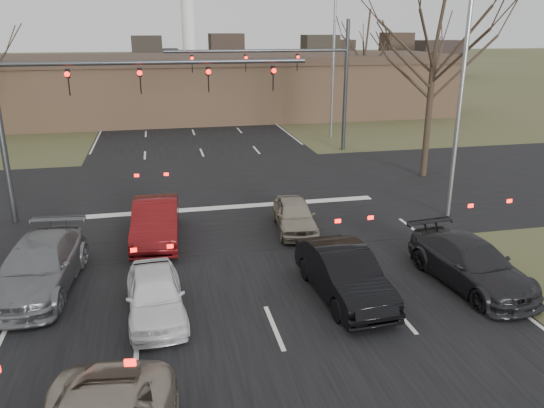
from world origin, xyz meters
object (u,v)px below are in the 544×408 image
(car_silver_ahead, at_px, (295,215))
(mast_arm_near, at_px, (86,93))
(mast_arm_far, at_px, (302,71))
(car_grey_ahead, at_px, (39,266))
(car_charcoal_sedan, at_px, (471,263))
(car_red_ahead, at_px, (156,221))
(car_black_hatch, at_px, (344,274))
(car_white_sedan, at_px, (155,295))
(streetlight_right_far, at_px, (331,57))
(building, at_px, (209,86))
(streetlight_right_near, at_px, (458,80))

(car_silver_ahead, bearing_deg, mast_arm_near, 162.67)
(mast_arm_far, height_order, car_grey_ahead, mast_arm_far)
(car_charcoal_sedan, bearing_deg, car_red_ahead, 142.67)
(mast_arm_near, relative_size, car_charcoal_sedan, 2.55)
(car_black_hatch, bearing_deg, car_charcoal_sedan, -4.51)
(car_white_sedan, distance_m, car_grey_ahead, 4.10)
(streetlight_right_far, xyz_separation_m, car_red_ahead, (-12.24, -17.19, -4.83))
(mast_arm_far, height_order, car_white_sedan, mast_arm_far)
(mast_arm_near, distance_m, mast_arm_far, 15.17)
(building, xyz_separation_m, car_grey_ahead, (-8.36, -31.34, -1.92))
(streetlight_right_far, distance_m, car_charcoal_sedan, 23.50)
(building, relative_size, car_white_sedan, 11.31)
(building, distance_m, streetlight_right_near, 28.97)
(car_red_ahead, bearing_deg, mast_arm_far, 58.45)
(car_silver_ahead, bearing_deg, streetlight_right_far, 73.75)
(streetlight_right_far, relative_size, car_silver_ahead, 2.76)
(car_red_ahead, xyz_separation_m, car_silver_ahead, (5.23, -0.05, -0.14))
(mast_arm_far, relative_size, car_black_hatch, 2.49)
(car_white_sedan, relative_size, car_red_ahead, 0.82)
(mast_arm_near, bearing_deg, streetlight_right_near, -12.05)
(streetlight_right_near, xyz_separation_m, streetlight_right_far, (0.50, 17.00, 0.00))
(car_white_sedan, relative_size, car_grey_ahead, 0.73)
(mast_arm_far, bearing_deg, car_charcoal_sedan, -89.38)
(building, distance_m, car_black_hatch, 33.79)
(car_white_sedan, distance_m, car_red_ahead, 5.50)
(building, relative_size, streetlight_right_near, 4.24)
(mast_arm_far, xyz_separation_m, streetlight_right_near, (2.64, -13.00, 0.57))
(mast_arm_far, relative_size, streetlight_right_far, 1.11)
(mast_arm_far, distance_m, car_grey_ahead, 21.04)
(mast_arm_near, relative_size, car_white_sedan, 3.23)
(car_black_hatch, bearing_deg, streetlight_right_near, 37.91)
(streetlight_right_far, xyz_separation_m, car_black_hatch, (-6.98, -22.73, -4.85))
(streetlight_right_far, relative_size, car_black_hatch, 2.24)
(streetlight_right_far, bearing_deg, car_white_sedan, -118.51)
(car_white_sedan, relative_size, car_silver_ahead, 1.04)
(streetlight_right_far, distance_m, car_grey_ahead, 26.14)
(mast_arm_near, distance_m, car_grey_ahead, 7.76)
(mast_arm_near, relative_size, streetlight_right_near, 1.21)
(building, distance_m, mast_arm_near, 26.14)
(mast_arm_near, bearing_deg, car_grey_ahead, -100.09)
(car_black_hatch, relative_size, car_charcoal_sedan, 0.94)
(building, height_order, mast_arm_near, mast_arm_near)
(car_grey_ahead, bearing_deg, car_black_hatch, -9.57)
(building, relative_size, car_grey_ahead, 8.26)
(mast_arm_near, relative_size, mast_arm_far, 1.09)
(car_black_hatch, height_order, car_charcoal_sedan, car_black_hatch)
(building, height_order, mast_arm_far, mast_arm_far)
(streetlight_right_far, height_order, car_silver_ahead, streetlight_right_far)
(streetlight_right_near, height_order, car_red_ahead, streetlight_right_near)
(streetlight_right_near, distance_m, streetlight_right_far, 17.01)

